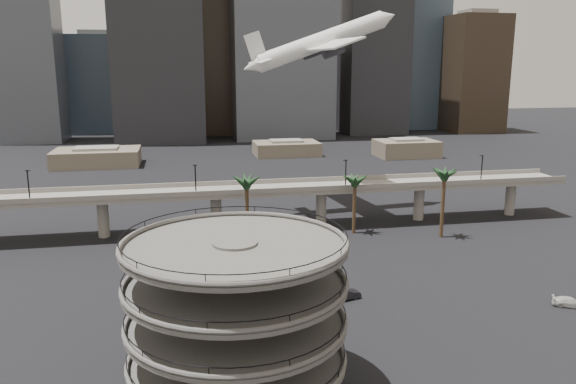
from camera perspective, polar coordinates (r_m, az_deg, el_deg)
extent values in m
plane|color=black|center=(67.28, 6.09, -16.65)|extent=(700.00, 700.00, 0.00)
cylinder|color=#4C4947|center=(57.75, -5.24, -12.89)|extent=(4.40, 4.40, 16.50)
cylinder|color=#4C4947|center=(59.69, -5.16, -16.55)|extent=(22.00, 22.00, 0.45)
torus|color=#4C4947|center=(59.46, -5.17, -16.16)|extent=(22.20, 22.20, 0.50)
torus|color=black|center=(59.08, -5.18, -15.48)|extent=(21.80, 21.80, 0.10)
cylinder|color=#4C4947|center=(57.84, -5.24, -13.09)|extent=(22.00, 22.00, 0.45)
torus|color=#4C4947|center=(57.64, -5.25, -12.67)|extent=(22.20, 22.20, 0.50)
torus|color=black|center=(57.30, -5.26, -11.95)|extent=(21.80, 21.80, 0.10)
cylinder|color=#4C4947|center=(56.22, -5.32, -9.42)|extent=(22.00, 22.00, 0.45)
torus|color=#4C4947|center=(56.05, -5.33, -8.97)|extent=(22.20, 22.20, 0.50)
torus|color=black|center=(55.76, -5.35, -8.21)|extent=(21.80, 21.80, 0.10)
cylinder|color=#4C4947|center=(54.85, -5.41, -5.55)|extent=(22.00, 22.00, 0.45)
torus|color=#4C4947|center=(54.70, -5.42, -5.07)|extent=(22.20, 22.20, 0.50)
torus|color=black|center=(54.46, -5.43, -4.27)|extent=(21.80, 21.80, 0.10)
cube|color=gray|center=(115.04, -1.90, 0.19)|extent=(130.00, 9.00, 0.90)
cube|color=gray|center=(110.51, -1.53, 0.15)|extent=(130.00, 0.30, 1.00)
cube|color=gray|center=(119.20, -2.26, 1.07)|extent=(130.00, 0.30, 1.00)
cylinder|color=gray|center=(115.60, -18.26, -2.54)|extent=(2.20, 2.20, 8.00)
cylinder|color=gray|center=(114.83, -7.31, -2.09)|extent=(2.20, 2.20, 8.00)
cylinder|color=gray|center=(118.23, 3.38, -1.57)|extent=(2.20, 2.20, 8.00)
cylinder|color=gray|center=(125.45, 13.16, -1.06)|extent=(2.20, 2.20, 8.00)
cylinder|color=gray|center=(135.89, 21.65, -0.58)|extent=(2.20, 2.20, 8.00)
cylinder|color=black|center=(112.28, -24.85, 0.52)|extent=(0.24, 0.24, 6.00)
cylinder|color=black|center=(109.03, -9.38, 1.21)|extent=(0.24, 0.24, 6.00)
cylinder|color=black|center=(113.87, 5.89, 1.80)|extent=(0.24, 0.24, 6.00)
cylinder|color=black|center=(125.88, 19.07, 2.21)|extent=(0.24, 0.24, 6.00)
cylinder|color=#4C3820|center=(104.10, -4.18, -2.27)|extent=(0.70, 0.70, 12.15)
ellipsoid|color=#18351A|center=(102.62, -4.23, 1.23)|extent=(4.40, 4.40, 2.00)
cylinder|color=#4C3820|center=(112.69, 6.75, -1.52)|extent=(0.70, 0.70, 10.80)
ellipsoid|color=#18351A|center=(111.42, 6.82, 1.38)|extent=(4.40, 4.40, 2.00)
cylinder|color=#4C3820|center=(113.07, 15.44, -1.38)|extent=(0.70, 0.70, 12.60)
ellipsoid|color=#18351A|center=(111.68, 15.64, 1.96)|extent=(4.40, 4.40, 2.00)
cube|color=#65594B|center=(200.00, -18.83, 3.34)|extent=(28.00, 18.00, 5.50)
cube|color=gray|center=(199.55, -18.89, 4.24)|extent=(14.00, 9.00, 0.80)
cube|color=#65594B|center=(211.91, -0.17, 4.45)|extent=(24.00, 16.00, 5.00)
cube|color=gray|center=(211.51, -0.17, 5.22)|extent=(12.00, 8.00, 0.80)
cube|color=#65594B|center=(212.99, 11.92, 4.35)|extent=(22.00, 15.00, 6.00)
cube|color=gray|center=(212.54, 11.96, 5.26)|extent=(11.00, 7.50, 0.80)
cube|color=#444951|center=(273.06, -24.95, 12.75)|extent=(26.00, 24.00, 77.31)
cube|color=#364553|center=(303.27, -18.48, 10.33)|extent=(30.00, 30.00, 47.57)
cube|color=gray|center=(303.55, -18.82, 15.04)|extent=(16.50, 16.50, 2.40)
cube|color=black|center=(256.88, -13.29, 17.20)|extent=(38.00, 30.00, 109.03)
cube|color=#2D2219|center=(282.05, -6.71, 14.99)|extent=(28.00, 26.00, 89.20)
cube|color=#444951|center=(266.58, -0.78, 18.41)|extent=(45.00, 32.00, 118.94)
cube|color=gray|center=(304.98, 2.73, 10.41)|extent=(24.00, 24.00, 41.63)
cube|color=gray|center=(304.90, 2.78, 14.54)|extent=(13.20, 13.20, 2.40)
cube|color=black|center=(287.73, 8.65, 15.38)|extent=(30.00, 28.00, 94.16)
cube|color=#364553|center=(315.81, 12.05, 12.75)|extent=(34.00, 30.00, 69.38)
cube|color=#2D2219|center=(304.31, 18.30, 11.29)|extent=(26.00, 26.00, 57.49)
cube|color=gray|center=(305.38, 18.70, 16.90)|extent=(14.30, 14.30, 2.40)
cube|color=gray|center=(318.22, -4.74, 10.12)|extent=(22.00, 22.00, 37.66)
cube|color=gray|center=(317.97, -4.80, 13.72)|extent=(12.10, 12.10, 2.40)
cylinder|color=white|center=(128.40, 3.46, 15.05)|extent=(30.68, 8.04, 13.67)
cone|color=white|center=(135.67, 10.10, 17.08)|extent=(5.41, 4.59, 4.99)
cone|color=white|center=(123.08, -3.71, 12.59)|extent=(5.21, 4.13, 4.57)
cube|color=white|center=(128.05, 3.10, 14.63)|extent=(11.29, 33.62, 2.67)
cube|color=white|center=(123.61, -2.83, 13.13)|extent=(4.05, 11.25, 1.11)
cube|color=white|center=(123.39, -3.30, 14.48)|extent=(5.28, 1.10, 6.86)
cylinder|color=#292A2F|center=(134.01, 2.51, 14.00)|extent=(5.33, 2.87, 3.57)
cylinder|color=#292A2F|center=(122.83, 4.63, 14.09)|extent=(5.33, 2.87, 3.57)
imported|color=#9E3316|center=(83.41, -6.23, -10.10)|extent=(4.12, 1.87, 1.37)
imported|color=black|center=(82.41, 5.75, -10.29)|extent=(5.15, 2.90, 1.61)
imported|color=beige|center=(89.02, 26.71, -9.96)|extent=(4.89, 3.75, 1.32)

